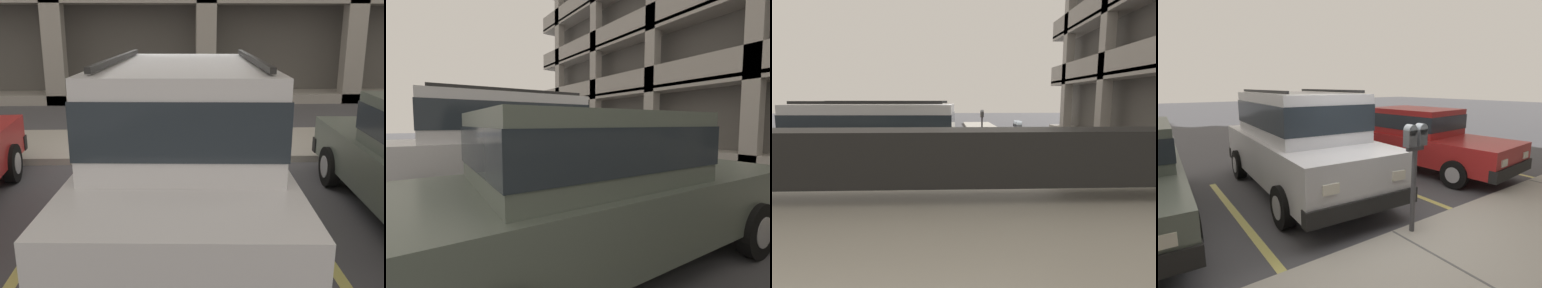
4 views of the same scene
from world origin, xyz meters
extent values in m
cube|color=#4C4C51|center=(0.00, 0.00, -0.05)|extent=(80.00, 80.00, 0.10)
cube|color=#ADA89E|center=(0.00, 1.30, 0.06)|extent=(40.00, 2.20, 0.12)
cube|color=#606060|center=(0.00, 1.30, 0.12)|extent=(0.03, 2.16, 0.00)
cube|color=#606060|center=(4.00, 1.30, 0.12)|extent=(0.03, 2.16, 0.00)
cube|color=#DBD16B|center=(-1.56, -1.40, 0.00)|extent=(0.12, 4.80, 0.01)
cube|color=#DBD16B|center=(1.56, -1.40, 0.00)|extent=(0.12, 4.80, 0.01)
cube|color=silver|center=(0.11, -2.42, 0.73)|extent=(2.10, 4.79, 0.80)
cube|color=silver|center=(0.10, -2.47, 1.55)|extent=(1.78, 3.00, 0.84)
cube|color=#232B33|center=(0.10, -2.47, 1.57)|extent=(1.80, 3.02, 0.46)
cube|color=black|center=(0.23, -0.11, 0.45)|extent=(1.88, 0.26, 0.24)
cube|color=silver|center=(0.81, -0.10, 0.81)|extent=(0.24, 0.04, 0.14)
cube|color=silver|center=(-0.33, -0.03, 0.81)|extent=(0.24, 0.04, 0.14)
cylinder|color=black|center=(1.09, -1.02, 0.33)|extent=(0.24, 0.67, 0.66)
cylinder|color=#B2B2B7|center=(1.09, -1.02, 0.33)|extent=(0.24, 0.37, 0.36)
cylinder|color=black|center=(-0.71, -0.92, 0.33)|extent=(0.24, 0.67, 0.66)
cylinder|color=#B2B2B7|center=(-0.71, -0.92, 0.33)|extent=(0.24, 0.37, 0.36)
cylinder|color=black|center=(0.93, -3.93, 0.33)|extent=(0.24, 0.67, 0.66)
cylinder|color=#B2B2B7|center=(0.93, -3.93, 0.33)|extent=(0.24, 0.37, 0.36)
cylinder|color=black|center=(-0.87, -3.83, 0.33)|extent=(0.24, 0.67, 0.66)
cylinder|color=#B2B2B7|center=(-0.87, -3.83, 0.33)|extent=(0.24, 0.37, 0.36)
cube|color=black|center=(0.79, -2.51, 2.01)|extent=(0.19, 2.62, 0.05)
cube|color=black|center=(-0.58, -2.43, 2.01)|extent=(0.19, 2.62, 0.05)
cube|color=silver|center=(-2.90, 0.21, 0.66)|extent=(0.24, 0.05, 0.14)
cylinder|color=black|center=(-2.51, -0.60, 0.30)|extent=(0.21, 0.61, 0.60)
cylinder|color=#B2B2B7|center=(-2.51, -0.60, 0.30)|extent=(0.21, 0.35, 0.33)
cube|color=black|center=(3.18, -0.20, 0.42)|extent=(1.74, 0.24, 0.24)
cube|color=silver|center=(2.65, -0.13, 0.66)|extent=(0.24, 0.04, 0.14)
cylinder|color=black|center=(2.31, -0.96, 0.30)|extent=(0.19, 0.61, 0.60)
cylinder|color=#B2B2B7|center=(2.31, -0.96, 0.30)|extent=(0.20, 0.34, 0.33)
cylinder|color=#47474C|center=(-0.23, 0.35, 0.69)|extent=(0.07, 0.07, 1.15)
cube|color=#47474C|center=(-0.23, 0.35, 1.30)|extent=(0.28, 0.06, 0.06)
cube|color=#515459|center=(-0.33, 0.35, 1.44)|extent=(0.15, 0.11, 0.22)
cylinder|color=#8C99A3|center=(-0.33, 0.35, 1.55)|extent=(0.15, 0.11, 0.15)
cube|color=#B7B293|center=(-0.33, 0.29, 1.40)|extent=(0.08, 0.01, 0.08)
cube|color=#515459|center=(-0.13, 0.35, 1.44)|extent=(0.15, 0.11, 0.22)
cylinder|color=#8C99A3|center=(-0.13, 0.35, 1.55)|extent=(0.15, 0.11, 0.15)
cube|color=#B7B293|center=(-0.13, 0.29, 1.40)|extent=(0.08, 0.01, 0.08)
cube|color=gray|center=(0.97, 11.11, 0.15)|extent=(32.00, 10.00, 0.30)
cube|color=gray|center=(0.97, 11.11, 3.15)|extent=(32.00, 10.00, 0.30)
camera|label=1|loc=(-0.01, -6.97, 2.32)|focal=40.00mm
camera|label=2|loc=(5.09, -4.12, 1.44)|focal=24.00mm
camera|label=3|loc=(5.97, -1.10, 2.06)|focal=28.00mm
camera|label=4|loc=(2.72, 3.01, 2.11)|focal=28.00mm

